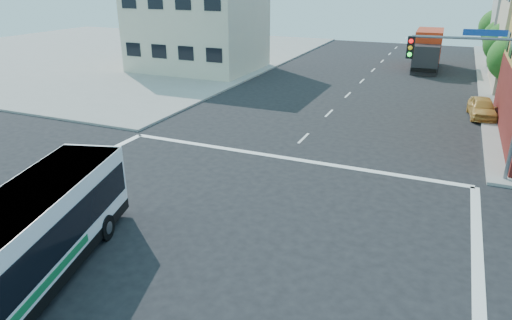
% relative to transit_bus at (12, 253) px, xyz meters
% --- Properties ---
extents(ground, '(120.00, 120.00, 0.00)m').
position_rel_transit_bus_xyz_m(ground, '(3.28, 4.66, -1.61)').
color(ground, black).
rests_on(ground, ground).
extents(sidewalk_nw, '(50.00, 50.00, 0.15)m').
position_rel_transit_bus_xyz_m(sidewalk_nw, '(-31.72, 39.66, -1.54)').
color(sidewalk_nw, gray).
rests_on(sidewalk_nw, ground).
extents(building_west, '(12.06, 10.06, 8.00)m').
position_rel_transit_bus_xyz_m(building_west, '(-13.74, 34.64, 2.39)').
color(building_west, beige).
rests_on(building_west, ground).
extents(signal_mast_ne, '(7.91, 1.13, 8.07)m').
position_rel_transit_bus_xyz_m(signal_mast_ne, '(12.36, 15.28, 3.37)').
color(signal_mast_ne, slate).
rests_on(signal_mast_ne, ground).
extents(street_tree_b, '(3.80, 3.80, 5.79)m').
position_rel_transit_bus_xyz_m(street_tree_b, '(15.18, 40.58, 2.14)').
color(street_tree_b, '#3A2015').
rests_on(street_tree_b, ground).
extents(street_tree_c, '(3.40, 3.40, 5.29)m').
position_rel_transit_bus_xyz_m(street_tree_c, '(15.18, 48.58, 1.85)').
color(street_tree_c, '#3A2015').
rests_on(street_tree_c, ground).
extents(street_tree_d, '(4.00, 4.00, 6.03)m').
position_rel_transit_bus_xyz_m(street_tree_d, '(15.18, 56.58, 2.27)').
color(street_tree_d, '#3A2015').
rests_on(street_tree_d, ground).
extents(transit_bus, '(5.40, 11.37, 3.30)m').
position_rel_transit_bus_xyz_m(transit_bus, '(0.00, 0.00, 0.00)').
color(transit_bus, black).
rests_on(transit_bus, ground).
extents(box_truck, '(2.82, 8.83, 3.94)m').
position_rel_transit_bus_xyz_m(box_truck, '(8.26, 44.68, 0.30)').
color(box_truck, '#242429').
rests_on(box_truck, ground).
extents(parked_car, '(2.04, 4.23, 1.39)m').
position_rel_transit_bus_xyz_m(parked_car, '(13.28, 26.85, -0.92)').
color(parked_car, gold).
rests_on(parked_car, ground).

